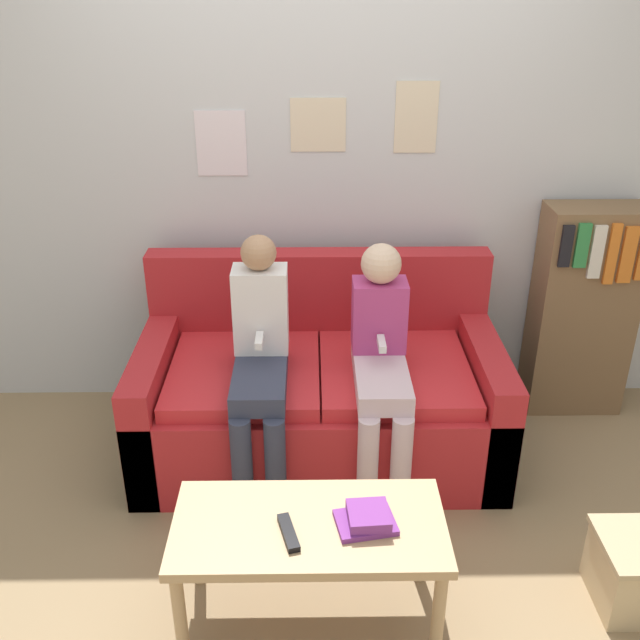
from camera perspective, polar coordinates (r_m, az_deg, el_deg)
ground_plane at (r=3.18m, az=0.11°, el=-15.99°), size 10.00×10.00×0.00m
wall_back at (r=3.57m, az=-0.15°, el=12.64°), size 8.00×0.06×2.60m
couch at (r=3.46m, az=-0.03°, el=-5.96°), size 1.69×0.90×0.90m
coffee_table at (r=2.55m, az=-0.87°, el=-16.88°), size 0.93×0.45×0.45m
person_left at (r=3.11m, az=-4.82°, el=-2.92°), size 0.24×0.60×1.13m
person_right at (r=3.12m, az=4.90°, el=-3.01°), size 0.24×0.60×1.09m
tv_remote at (r=2.46m, az=-2.53°, el=-16.63°), size 0.08×0.17×0.02m
book_stack at (r=2.49m, az=3.79°, el=-15.57°), size 0.22×0.18×0.06m
bookshelf at (r=3.91m, az=20.26°, el=0.71°), size 0.49×0.27×1.11m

